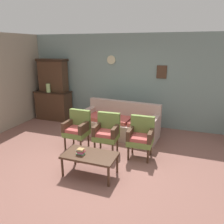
{
  "coord_description": "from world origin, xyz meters",
  "views": [
    {
      "loc": [
        1.68,
        -3.73,
        2.37
      ],
      "look_at": [
        0.0,
        0.97,
        0.85
      ],
      "focal_mm": 35.32,
      "sensor_mm": 36.0,
      "label": 1
    }
  ],
  "objects_px": {
    "side_cabinet": "(54,105)",
    "armchair_near_cabinet": "(141,136)",
    "armchair_near_couch_end": "(107,131)",
    "book_stack_on_table": "(81,151)",
    "floral_couch": "(120,124)",
    "vase_on_cabinet": "(48,88)",
    "armchair_by_doorway": "(77,128)",
    "coffee_table": "(90,156)"
  },
  "relations": [
    {
      "from": "side_cabinet",
      "to": "armchair_near_couch_end",
      "type": "distance_m",
      "value": 3.0
    },
    {
      "from": "vase_on_cabinet",
      "to": "armchair_near_couch_end",
      "type": "relative_size",
      "value": 0.31
    },
    {
      "from": "book_stack_on_table",
      "to": "vase_on_cabinet",
      "type": "bearing_deg",
      "value": 133.96
    },
    {
      "from": "floral_couch",
      "to": "armchair_by_doorway",
      "type": "relative_size",
      "value": 2.35
    },
    {
      "from": "book_stack_on_table",
      "to": "armchair_by_doorway",
      "type": "bearing_deg",
      "value": 121.17
    },
    {
      "from": "vase_on_cabinet",
      "to": "coffee_table",
      "type": "xyz_separation_m",
      "value": [
        2.6,
        -2.47,
        -0.69
      ]
    },
    {
      "from": "armchair_by_doorway",
      "to": "armchair_near_cabinet",
      "type": "xyz_separation_m",
      "value": [
        1.52,
        0.04,
        0.0
      ]
    },
    {
      "from": "armchair_near_cabinet",
      "to": "coffee_table",
      "type": "xyz_separation_m",
      "value": [
        -0.74,
        -1.01,
        -0.12
      ]
    },
    {
      "from": "armchair_by_doorway",
      "to": "coffee_table",
      "type": "relative_size",
      "value": 0.9
    },
    {
      "from": "armchair_near_cabinet",
      "to": "book_stack_on_table",
      "type": "xyz_separation_m",
      "value": [
        -0.9,
        -1.07,
        -0.02
      ]
    },
    {
      "from": "vase_on_cabinet",
      "to": "book_stack_on_table",
      "type": "bearing_deg",
      "value": -46.04
    },
    {
      "from": "armchair_near_cabinet",
      "to": "vase_on_cabinet",
      "type": "bearing_deg",
      "value": 156.41
    },
    {
      "from": "armchair_near_couch_end",
      "to": "book_stack_on_table",
      "type": "relative_size",
      "value": 5.76
    },
    {
      "from": "side_cabinet",
      "to": "armchair_near_cabinet",
      "type": "height_order",
      "value": "side_cabinet"
    },
    {
      "from": "side_cabinet",
      "to": "armchair_near_cabinet",
      "type": "bearing_deg",
      "value": -26.32
    },
    {
      "from": "armchair_near_cabinet",
      "to": "book_stack_on_table",
      "type": "distance_m",
      "value": 1.4
    },
    {
      "from": "vase_on_cabinet",
      "to": "floral_couch",
      "type": "height_order",
      "value": "vase_on_cabinet"
    },
    {
      "from": "vase_on_cabinet",
      "to": "coffee_table",
      "type": "distance_m",
      "value": 3.65
    },
    {
      "from": "armchair_by_doorway",
      "to": "book_stack_on_table",
      "type": "height_order",
      "value": "armchair_by_doorway"
    },
    {
      "from": "armchair_near_couch_end",
      "to": "coffee_table",
      "type": "height_order",
      "value": "armchair_near_couch_end"
    },
    {
      "from": "floral_couch",
      "to": "armchair_near_couch_end",
      "type": "relative_size",
      "value": 2.35
    },
    {
      "from": "armchair_by_doorway",
      "to": "armchair_near_couch_end",
      "type": "bearing_deg",
      "value": 1.94
    },
    {
      "from": "armchair_by_doorway",
      "to": "armchair_near_couch_end",
      "type": "xyz_separation_m",
      "value": [
        0.74,
        0.03,
        0.0
      ]
    },
    {
      "from": "armchair_near_cabinet",
      "to": "book_stack_on_table",
      "type": "bearing_deg",
      "value": -129.98
    },
    {
      "from": "armchair_by_doorway",
      "to": "side_cabinet",
      "type": "bearing_deg",
      "value": 136.74
    },
    {
      "from": "armchair_near_cabinet",
      "to": "side_cabinet",
      "type": "bearing_deg",
      "value": 153.68
    },
    {
      "from": "floral_couch",
      "to": "armchair_near_cabinet",
      "type": "height_order",
      "value": "same"
    },
    {
      "from": "side_cabinet",
      "to": "book_stack_on_table",
      "type": "height_order",
      "value": "side_cabinet"
    },
    {
      "from": "coffee_table",
      "to": "armchair_by_doorway",
      "type": "bearing_deg",
      "value": 128.79
    },
    {
      "from": "side_cabinet",
      "to": "floral_couch",
      "type": "bearing_deg",
      "value": -14.15
    },
    {
      "from": "side_cabinet",
      "to": "book_stack_on_table",
      "type": "relative_size",
      "value": 7.4
    },
    {
      "from": "vase_on_cabinet",
      "to": "floral_couch",
      "type": "relative_size",
      "value": 0.13
    },
    {
      "from": "coffee_table",
      "to": "book_stack_on_table",
      "type": "height_order",
      "value": "book_stack_on_table"
    },
    {
      "from": "armchair_near_cabinet",
      "to": "book_stack_on_table",
      "type": "relative_size",
      "value": 5.76
    },
    {
      "from": "book_stack_on_table",
      "to": "side_cabinet",
      "type": "bearing_deg",
      "value": 131.6
    },
    {
      "from": "vase_on_cabinet",
      "to": "armchair_near_couch_end",
      "type": "height_order",
      "value": "vase_on_cabinet"
    },
    {
      "from": "vase_on_cabinet",
      "to": "book_stack_on_table",
      "type": "xyz_separation_m",
      "value": [
        2.44,
        -2.53,
        -0.59
      ]
    },
    {
      "from": "side_cabinet",
      "to": "vase_on_cabinet",
      "type": "xyz_separation_m",
      "value": [
        -0.04,
        -0.17,
        0.6
      ]
    },
    {
      "from": "vase_on_cabinet",
      "to": "armchair_by_doorway",
      "type": "height_order",
      "value": "vase_on_cabinet"
    },
    {
      "from": "vase_on_cabinet",
      "to": "book_stack_on_table",
      "type": "relative_size",
      "value": 1.77
    },
    {
      "from": "armchair_by_doorway",
      "to": "floral_couch",
      "type": "bearing_deg",
      "value": 54.51
    },
    {
      "from": "side_cabinet",
      "to": "armchair_near_cabinet",
      "type": "relative_size",
      "value": 1.28
    }
  ]
}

